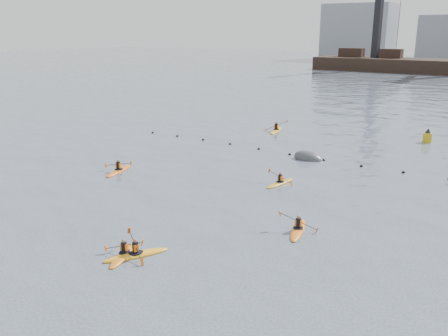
% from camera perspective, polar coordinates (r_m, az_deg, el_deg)
% --- Properties ---
extents(ground, '(400.00, 400.00, 0.00)m').
position_cam_1_polar(ground, '(20.91, -15.62, -12.31)').
color(ground, '#3B4956').
rests_on(ground, ground).
extents(float_line, '(33.24, 0.73, 0.24)m').
position_cam_1_polar(float_line, '(38.47, 9.98, 1.34)').
color(float_line, black).
rests_on(float_line, ground).
extents(kayaker_0, '(1.85, 2.85, 0.98)m').
position_cam_1_polar(kayaker_0, '(22.18, -11.89, -10.04)').
color(kayaker_0, orange).
rests_on(kayaker_0, ground).
extents(kayaker_1, '(2.04, 2.94, 1.15)m').
position_cam_1_polar(kayaker_1, '(22.01, -10.56, -10.16)').
color(kayaker_1, '#F1A51C').
rests_on(kayaker_1, ground).
extents(kayaker_2, '(2.13, 3.28, 1.03)m').
position_cam_1_polar(kayaker_2, '(34.82, -12.55, -0.28)').
color(kayaker_2, orange).
rests_on(kayaker_2, ground).
extents(kayaker_3, '(1.95, 2.91, 1.01)m').
position_cam_1_polar(kayaker_3, '(31.51, 6.76, -1.77)').
color(kayaker_3, gold).
rests_on(kayaker_3, ground).
extents(kayaker_4, '(2.02, 3.05, 1.12)m').
position_cam_1_polar(kayaker_4, '(24.48, 8.90, -7.27)').
color(kayaker_4, orange).
rests_on(kayaker_4, ground).
extents(kayaker_5, '(2.38, 3.51, 1.38)m').
position_cam_1_polar(kayaker_5, '(47.93, 6.29, 4.54)').
color(kayaker_5, gold).
rests_on(kayaker_5, ground).
extents(mooring_buoy, '(2.84, 1.79, 1.72)m').
position_cam_1_polar(mooring_buoy, '(37.89, 10.21, 1.05)').
color(mooring_buoy, '#3A3C3F').
rests_on(mooring_buoy, ground).
extents(nav_buoy, '(0.80, 0.80, 1.45)m').
position_cam_1_polar(nav_buoy, '(46.63, 23.27, 3.39)').
color(nav_buoy, gold).
rests_on(nav_buoy, ground).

